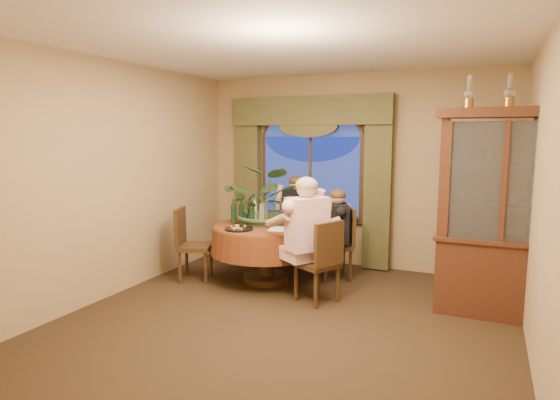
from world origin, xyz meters
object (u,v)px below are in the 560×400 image
at_px(oil_lamp_right, 553,89).
at_px(olive_bowl, 268,225).
at_px(chair_back, 302,233).
at_px(wine_bottle_4, 241,211).
at_px(china_cabinet, 501,214).
at_px(person_back, 297,219).
at_px(chair_right, 317,261).
at_px(stoneware_vase, 263,213).
at_px(oil_lamp_center, 510,91).
at_px(chair_front_left, 195,245).
at_px(centerpiece_plant, 266,175).
at_px(wine_bottle_1, 255,211).
at_px(chair_back_right, 335,244).
at_px(wine_bottle_0, 234,212).
at_px(wine_bottle_2, 250,210).
at_px(dining_table, 266,253).
at_px(oil_lamp_left, 469,92).
at_px(person_scarf, 338,235).
at_px(person_pink, 307,241).
at_px(wine_bottle_5, 241,210).
at_px(wine_bottle_3, 252,214).

distance_m(oil_lamp_right, olive_bowl, 3.48).
xyz_separation_m(chair_back, wine_bottle_4, (-0.51, -0.92, 0.44)).
height_order(china_cabinet, person_back, china_cabinet).
xyz_separation_m(chair_right, stoneware_vase, (-0.99, 0.61, 0.40)).
relative_size(oil_lamp_center, chair_front_left, 0.35).
height_order(centerpiece_plant, wine_bottle_1, centerpiece_plant).
xyz_separation_m(chair_back_right, centerpiece_plant, (-0.86, -0.33, 0.93)).
relative_size(oil_lamp_center, wine_bottle_0, 1.03).
bearing_deg(olive_bowl, chair_right, -25.77).
distance_m(oil_lamp_right, wine_bottle_2, 3.77).
distance_m(chair_right, chair_front_left, 1.76).
xyz_separation_m(dining_table, oil_lamp_left, (2.39, -0.06, 2.00)).
distance_m(oil_lamp_center, wine_bottle_4, 3.47).
bearing_deg(wine_bottle_0, oil_lamp_left, 0.10).
height_order(stoneware_vase, olive_bowl, stoneware_vase).
height_order(china_cabinet, oil_lamp_right, oil_lamp_right).
height_order(person_back, wine_bottle_4, person_back).
bearing_deg(wine_bottle_0, centerpiece_plant, 30.40).
bearing_deg(person_scarf, china_cabinet, -128.54).
xyz_separation_m(person_pink, wine_bottle_1, (-0.98, 0.62, 0.18)).
xyz_separation_m(chair_front_left, olive_bowl, (0.95, 0.26, 0.29)).
relative_size(china_cabinet, stoneware_vase, 8.54).
relative_size(china_cabinet, oil_lamp_left, 6.48).
relative_size(oil_lamp_left, wine_bottle_5, 1.03).
relative_size(dining_table, chair_back, 1.52).
distance_m(dining_table, oil_lamp_right, 3.73).
bearing_deg(centerpiece_plant, stoneware_vase, 179.61).
height_order(chair_back, person_back, person_back).
distance_m(wine_bottle_2, wine_bottle_5, 0.13).
xyz_separation_m(chair_back, olive_bowl, (-0.08, -1.00, 0.29)).
distance_m(china_cabinet, stoneware_vase, 2.91).
bearing_deg(olive_bowl, dining_table, 131.89).
xyz_separation_m(person_pink, wine_bottle_4, (-1.15, 0.55, 0.18)).
bearing_deg(olive_bowl, oil_lamp_center, 0.09).
xyz_separation_m(dining_table, chair_back, (0.14, 0.93, 0.10)).
bearing_deg(person_back, wine_bottle_5, 66.42).
xyz_separation_m(oil_lamp_center, wine_bottle_5, (-3.18, 0.13, -1.46)).
bearing_deg(person_pink, oil_lamp_left, -38.59).
relative_size(dining_table, person_back, 1.09).
height_order(oil_lamp_center, wine_bottle_3, oil_lamp_center).
bearing_deg(oil_lamp_left, person_back, 155.72).
distance_m(stoneware_vase, wine_bottle_5, 0.31).
bearing_deg(wine_bottle_4, stoneware_vase, 29.08).
xyz_separation_m(chair_front_left, wine_bottle_1, (0.68, 0.40, 0.44)).
distance_m(stoneware_vase, olive_bowl, 0.30).
xyz_separation_m(chair_back_right, person_pink, (-0.01, -1.03, 0.25)).
xyz_separation_m(chair_back, wine_bottle_2, (-0.46, -0.77, 0.44)).
relative_size(wine_bottle_0, wine_bottle_3, 1.00).
bearing_deg(oil_lamp_right, chair_back_right, 166.94).
distance_m(chair_right, wine_bottle_5, 1.45).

